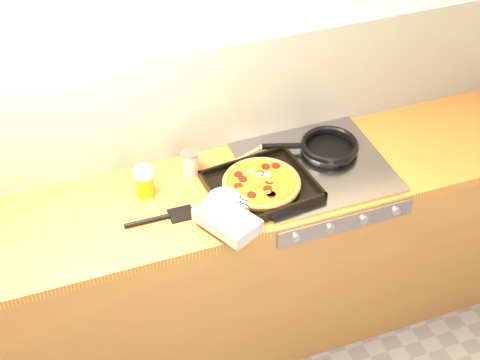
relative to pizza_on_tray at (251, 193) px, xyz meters
name	(u,v)px	position (x,y,z in m)	size (l,w,h in m)	color
room_shell	(192,105)	(-0.12, 0.39, 0.21)	(3.20, 3.20, 3.20)	white
counter_run	(218,267)	(-0.12, 0.10, -0.49)	(3.20, 0.62, 0.90)	brown
stovetop	(315,167)	(0.33, 0.10, -0.04)	(0.60, 0.56, 0.02)	#9A999F
pizza_on_tray	(251,193)	(0.00, 0.00, 0.00)	(0.55, 0.52, 0.07)	black
frying_pan	(328,147)	(0.43, 0.18, -0.01)	(0.45, 0.32, 0.04)	black
tomato_can	(190,162)	(-0.18, 0.26, 0.01)	(0.09, 0.09, 0.11)	#A80D0F
juice_glass	(145,182)	(-0.39, 0.19, 0.02)	(0.09, 0.09, 0.13)	orange
wooden_spoon	(247,155)	(0.09, 0.28, -0.03)	(0.29, 0.13, 0.02)	tan
black_spatula	(161,218)	(-0.37, 0.02, -0.04)	(0.28, 0.09, 0.02)	black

